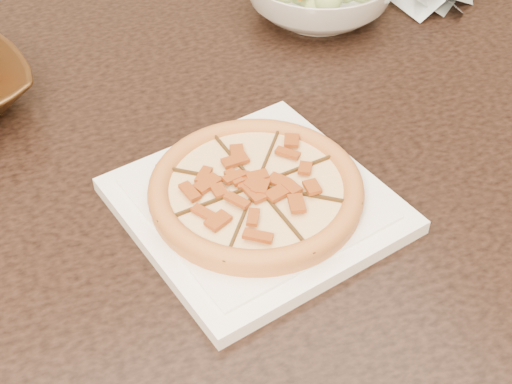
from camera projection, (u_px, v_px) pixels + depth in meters
dining_table at (152, 200)px, 0.98m from camera, size 1.61×1.12×0.75m
plate at (256, 204)px, 0.82m from camera, size 0.32×0.32×0.02m
pizza at (256, 190)px, 0.81m from camera, size 0.25×0.25×0.03m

